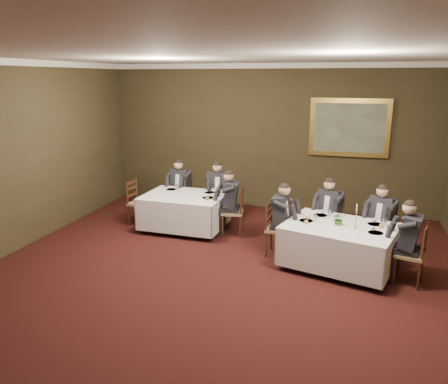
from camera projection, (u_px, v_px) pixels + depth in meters
The scene contains 26 objects.
ground at pixel (202, 300), 6.43m from camera, with size 10.00×10.00×0.00m, color black.
ceiling at pixel (198, 51), 5.54m from camera, with size 8.00×10.00×0.10m, color silver.
back_wall at pixel (269, 138), 10.62m from camera, with size 8.00×0.10×3.50m, color #322C19.
crown_molding at pixel (198, 56), 5.56m from camera, with size 8.00×10.00×0.12m.
table_main at pixel (339, 243), 7.42m from camera, with size 2.08×1.78×0.67m.
table_second at pixel (185, 209), 9.32m from camera, with size 1.74×1.34×0.67m.
chair_main_backleft at pixel (329, 231), 8.46m from camera, with size 0.57×0.56×1.00m.
diner_main_backleft at pixel (329, 220), 8.40m from camera, with size 0.56×0.60×1.35m.
chair_main_backright at pixel (380, 241), 7.98m from camera, with size 0.59×0.58×1.00m.
diner_main_backright at pixel (381, 229), 7.91m from camera, with size 0.58×0.61×1.35m.
chair_main_endleft at pixel (278, 240), 8.03m from camera, with size 0.45×0.47×1.00m.
diner_main_endleft at pixel (279, 228), 7.97m from camera, with size 0.51×0.44×1.35m.
chair_main_endright at pixel (409, 267), 6.89m from camera, with size 0.51×0.52×1.00m.
diner_main_endright at pixel (410, 253), 6.84m from camera, with size 0.56×0.50×1.35m.
chair_sec_backleft at pixel (181, 204), 10.31m from camera, with size 0.49×0.47×1.00m.
diner_sec_backleft at pixel (181, 195), 10.24m from camera, with size 0.46×0.53×1.35m.
chair_sec_backright at pixel (218, 207), 10.04m from camera, with size 0.53×0.51×1.00m.
diner_sec_backright at pixel (218, 198), 9.97m from camera, with size 0.50×0.56×1.35m.
chair_sec_endright at pixel (233, 221), 9.05m from camera, with size 0.48×0.50×1.00m.
diner_sec_endright at pixel (232, 211), 8.99m from camera, with size 0.54×0.47×1.35m.
chair_sec_endleft at pixel (140, 212), 9.69m from camera, with size 0.45×0.47×1.00m.
centerpiece at pixel (339, 218), 7.33m from camera, with size 0.22×0.19×0.24m, color #2D5926.
candlestick at pixel (356, 219), 7.16m from camera, with size 0.06×0.06×0.43m.
place_setting_table_main at pixel (323, 213), 7.89m from camera, with size 0.33×0.31×0.14m.
place_setting_table_second at pixel (174, 188), 9.71m from camera, with size 0.33×0.31×0.14m.
painting at pixel (349, 128), 9.97m from camera, with size 1.79×0.09×1.33m.
Camera 1 is at (1.96, -5.48, 3.18)m, focal length 35.00 mm.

